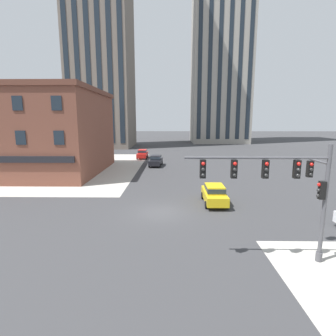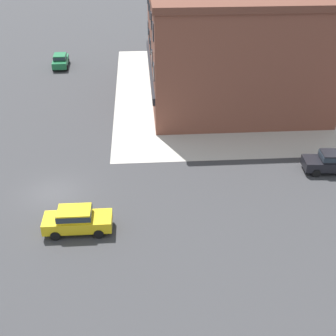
{
  "view_description": "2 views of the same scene",
  "coord_description": "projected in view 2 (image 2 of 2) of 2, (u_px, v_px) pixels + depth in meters",
  "views": [
    {
      "loc": [
        0.93,
        -19.95,
        7.15
      ],
      "look_at": [
        0.51,
        7.18,
        2.26
      ],
      "focal_mm": 28.3,
      "sensor_mm": 36.0,
      "label": 1
    },
    {
      "loc": [
        28.66,
        6.51,
        18.73
      ],
      "look_at": [
        3.21,
        8.26,
        3.69
      ],
      "focal_mm": 48.98,
      "sensor_mm": 36.0,
      "label": 2
    }
  ],
  "objects": [
    {
      "name": "car_main_mid",
      "position": [
        60.0,
        60.0,
        58.52
      ],
      "size": [
        4.47,
        2.02,
        1.68
      ],
      "color": "#1E6B3D",
      "rests_on": "ground"
    },
    {
      "name": "car_parked_curb",
      "position": [
        77.0,
        219.0,
        29.47
      ],
      "size": [
        1.9,
        4.4,
        1.68
      ],
      "color": "gold",
      "rests_on": "ground"
    },
    {
      "name": "storefront_block_near_corner",
      "position": [
        230.0,
        42.0,
        48.39
      ],
      "size": [
        20.87,
        17.25,
        11.3
      ],
      "color": "brown",
      "rests_on": "ground"
    },
    {
      "name": "ground_plane",
      "position": [
        53.0,
        193.0,
        33.76
      ],
      "size": [
        320.0,
        320.0,
        0.0
      ],
      "primitive_type": "plane",
      "color": "#38383A"
    },
    {
      "name": "car_main_northbound_near",
      "position": [
        333.0,
        161.0,
        35.99
      ],
      "size": [
        2.13,
        4.52,
        1.68
      ],
      "color": "black",
      "rests_on": "ground"
    },
    {
      "name": "sidewalk_far_corner",
      "position": [
        257.0,
        89.0,
        52.13
      ],
      "size": [
        32.0,
        32.0,
        0.02
      ],
      "primitive_type": "cube",
      "color": "#B7B2A8",
      "rests_on": "ground"
    }
  ]
}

